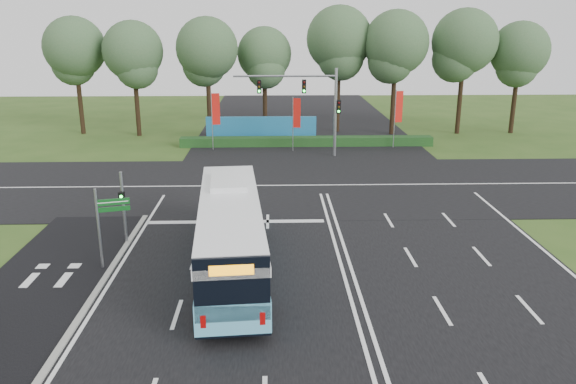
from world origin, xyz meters
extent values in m
plane|color=#2F4E1A|center=(0.00, 0.00, 0.00)|extent=(120.00, 120.00, 0.00)
cube|color=black|center=(0.00, 0.00, 0.02)|extent=(20.00, 120.00, 0.04)
cube|color=black|center=(0.00, 12.00, 0.03)|extent=(120.00, 14.00, 0.05)
cube|color=black|center=(-12.50, -3.00, 0.03)|extent=(5.00, 18.00, 0.06)
cube|color=gray|center=(-10.10, -3.00, 0.06)|extent=(0.25, 18.00, 0.12)
cube|color=#5FBADE|center=(-4.83, -1.25, 1.09)|extent=(3.51, 12.37, 1.12)
cube|color=black|center=(-4.83, -1.25, 0.58)|extent=(3.48, 12.30, 0.31)
cube|color=black|center=(-4.83, -1.25, 2.10)|extent=(3.40, 12.18, 0.97)
cube|color=white|center=(-4.83, -1.25, 2.71)|extent=(3.51, 12.37, 0.36)
cube|color=white|center=(-4.83, -1.25, 3.07)|extent=(3.42, 11.88, 0.36)
cube|color=white|center=(-5.04, 1.28, 3.38)|extent=(1.87, 3.17, 0.25)
cube|color=black|center=(-4.35, -7.27, 2.16)|extent=(2.47, 0.32, 2.24)
cube|color=orange|center=(-4.35, -7.31, 2.87)|extent=(1.42, 0.17, 0.36)
cylinder|color=black|center=(-6.30, 2.10, 0.53)|extent=(0.37, 1.08, 1.06)
cylinder|color=black|center=(-3.92, 2.29, 0.53)|extent=(0.37, 1.08, 1.06)
cylinder|color=black|center=(-5.71, -5.20, 0.53)|extent=(0.37, 1.08, 1.06)
cylinder|color=black|center=(-3.34, -5.01, 0.53)|extent=(0.37, 1.08, 1.06)
cylinder|color=gray|center=(-10.20, 2.21, 1.81)|extent=(0.14, 0.14, 3.61)
cube|color=black|center=(-10.20, 2.03, 2.48)|extent=(0.30, 0.20, 0.41)
sphere|color=#19F233|center=(-10.20, 1.93, 2.48)|extent=(0.14, 0.14, 0.14)
cylinder|color=gray|center=(-10.52, -0.75, 1.83)|extent=(0.11, 0.11, 3.66)
cube|color=#0D4E18|center=(-9.86, -0.59, 3.02)|extent=(1.34, 0.40, 0.27)
cube|color=#0D4E18|center=(-9.86, -0.59, 2.70)|extent=(1.34, 0.40, 0.20)
cube|color=white|center=(-9.86, -0.62, 3.02)|extent=(1.24, 0.32, 0.04)
cylinder|color=gray|center=(-8.03, 23.09, 2.44)|extent=(0.08, 0.08, 4.89)
cube|color=red|center=(-7.68, 23.15, 3.47)|extent=(0.65, 0.15, 2.61)
cylinder|color=gray|center=(-1.29, 22.44, 2.27)|extent=(0.07, 0.07, 4.55)
cube|color=red|center=(-0.96, 22.37, 3.23)|extent=(0.60, 0.17, 2.42)
cylinder|color=gray|center=(7.42, 23.55, 2.49)|extent=(0.08, 0.08, 4.97)
cube|color=red|center=(7.77, 23.65, 3.53)|extent=(0.65, 0.23, 2.65)
cylinder|color=gray|center=(2.00, 20.50, 3.50)|extent=(0.24, 0.24, 7.00)
cylinder|color=gray|center=(-2.00, 20.50, 6.40)|extent=(8.00, 0.16, 0.16)
cube|color=black|center=(-0.50, 20.50, 5.60)|extent=(0.32, 0.28, 1.05)
cube|color=black|center=(-4.00, 20.50, 5.60)|extent=(0.32, 0.28, 1.05)
cube|color=black|center=(2.25, 20.50, 4.00)|extent=(0.32, 0.28, 1.05)
cube|color=#163C16|center=(0.00, 24.50, 0.40)|extent=(22.00, 1.20, 0.80)
cube|color=#1C6998|center=(-4.00, 27.00, 1.10)|extent=(10.00, 0.30, 2.20)
cylinder|color=black|center=(-21.40, 30.88, 3.88)|extent=(0.44, 0.44, 7.75)
sphere|color=#375934|center=(-21.40, 30.88, 8.16)|extent=(5.71, 5.71, 5.71)
cylinder|color=black|center=(-15.73, 29.71, 3.74)|extent=(0.44, 0.44, 7.48)
sphere|color=#375934|center=(-15.73, 29.71, 7.88)|extent=(5.51, 5.51, 5.51)
cylinder|color=black|center=(-8.93, 29.44, 3.86)|extent=(0.44, 0.44, 7.72)
sphere|color=#375934|center=(-8.93, 29.44, 8.12)|extent=(5.69, 5.69, 5.69)
cylinder|color=black|center=(-3.70, 32.09, 3.54)|extent=(0.44, 0.44, 7.09)
sphere|color=#375934|center=(-3.70, 32.09, 7.46)|extent=(5.22, 5.22, 5.22)
cylinder|color=black|center=(3.42, 31.21, 4.23)|extent=(0.44, 0.44, 8.45)
sphere|color=#375934|center=(3.42, 31.21, 8.90)|extent=(6.23, 6.23, 6.23)
cylinder|color=black|center=(8.52, 29.62, 4.08)|extent=(0.44, 0.44, 8.16)
sphere|color=#375934|center=(8.52, 29.62, 8.59)|extent=(6.01, 6.01, 6.01)
cylinder|color=black|center=(15.02, 29.93, 4.13)|extent=(0.44, 0.44, 8.25)
sphere|color=#375934|center=(15.02, 29.93, 8.69)|extent=(6.08, 6.08, 6.08)
cylinder|color=black|center=(20.38, 30.06, 3.72)|extent=(0.44, 0.44, 7.44)
sphere|color=#375934|center=(20.38, 30.06, 7.83)|extent=(5.48, 5.48, 5.48)
camera|label=1|loc=(-3.02, -23.63, 10.38)|focal=35.00mm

